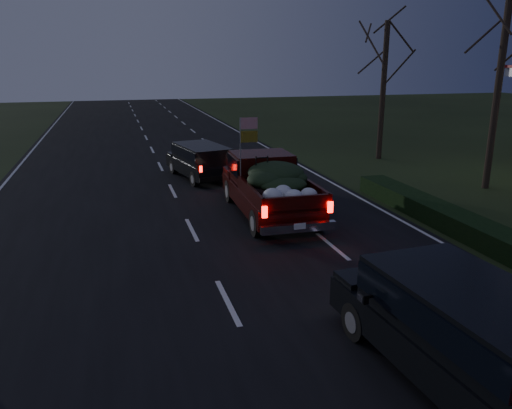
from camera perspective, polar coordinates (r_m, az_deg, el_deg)
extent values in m
plane|color=black|center=(11.06, -3.26, -11.13)|extent=(120.00, 120.00, 0.00)
cube|color=black|center=(11.06, -3.26, -11.09)|extent=(14.00, 120.00, 0.02)
cube|color=black|center=(16.73, 21.24, -1.55)|extent=(1.00, 10.00, 0.60)
cylinder|color=black|center=(22.13, 26.00, 12.45)|extent=(0.28, 0.28, 8.50)
cylinder|color=black|center=(27.29, 14.31, 12.36)|extent=(0.28, 0.28, 7.00)
cube|color=#320906|center=(16.90, 1.48, 0.99)|extent=(2.30, 5.47, 0.60)
cube|color=#320906|center=(17.63, 0.62, 4.34)|extent=(2.05, 1.78, 0.98)
cube|color=black|center=(17.61, 0.62, 4.69)|extent=(2.15, 1.68, 0.60)
cube|color=#320906|center=(15.52, 2.92, 0.83)|extent=(2.08, 3.08, 0.07)
ellipsoid|color=black|center=(15.91, 2.55, 3.04)|extent=(1.78, 1.99, 0.65)
cylinder|color=gray|center=(16.32, -1.79, 6.10)|extent=(0.03, 0.03, 2.17)
cube|color=red|center=(16.26, -0.80, 9.27)|extent=(0.56, 0.04, 0.37)
cube|color=gold|center=(16.32, -0.80, 7.76)|extent=(0.56, 0.04, 0.37)
cube|color=black|center=(22.41, -6.40, 4.41)|extent=(2.60, 4.53, 0.53)
cube|color=black|center=(22.09, -6.24, 5.84)|extent=(2.26, 3.38, 0.71)
cube|color=black|center=(22.08, -6.24, 6.02)|extent=(2.33, 3.31, 0.43)
cube|color=black|center=(9.04, 21.87, -14.53)|extent=(2.32, 4.99, 0.61)
cube|color=black|center=(8.56, 23.47, -11.26)|extent=(2.12, 3.66, 0.81)
cube|color=black|center=(8.52, 23.54, -10.77)|extent=(2.22, 3.57, 0.49)
cube|color=black|center=(8.79, 12.12, -10.34)|extent=(0.11, 0.23, 0.16)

